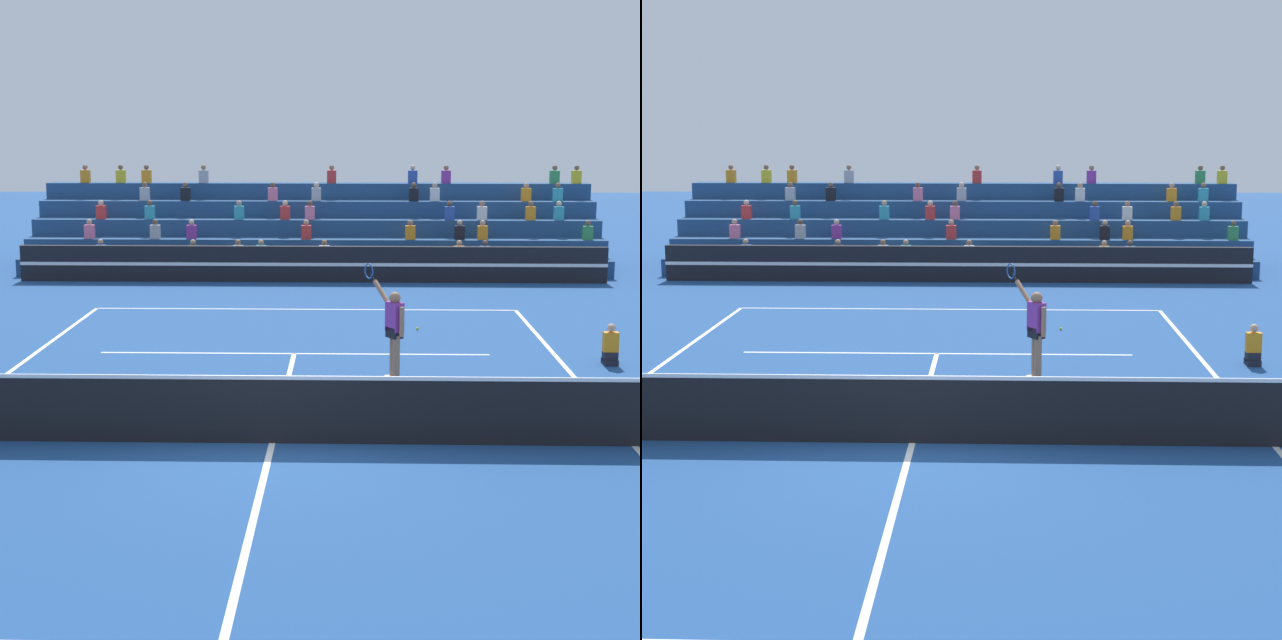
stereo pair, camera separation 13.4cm
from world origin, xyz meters
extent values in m
plane|color=navy|center=(0.00, 0.00, 0.00)|extent=(120.00, 120.00, 0.00)
cube|color=white|center=(0.00, 11.90, 0.00)|extent=(11.00, 0.10, 0.01)
cube|color=white|center=(5.50, 0.00, 0.00)|extent=(0.10, 23.80, 0.01)
cube|color=white|center=(0.00, 6.43, 0.00)|extent=(8.25, 0.10, 0.01)
cube|color=white|center=(0.00, 0.00, 0.00)|extent=(0.10, 12.85, 0.01)
cube|color=black|center=(0.00, 0.00, 0.50)|extent=(11.90, 0.02, 1.00)
cube|color=white|center=(0.00, 0.00, 1.03)|extent=(11.90, 0.04, 0.06)
cube|color=black|center=(0.00, 16.86, 0.55)|extent=(18.00, 0.24, 1.10)
cube|color=white|center=(0.00, 16.73, 0.55)|extent=(18.00, 0.02, 0.10)
cube|color=navy|center=(0.00, 18.13, 0.28)|extent=(18.88, 0.95, 0.55)
cube|color=orange|center=(4.61, 17.96, 0.77)|extent=(0.32, 0.22, 0.44)
sphere|color=tan|center=(4.61, 17.96, 1.09)|extent=(0.18, 0.18, 0.18)
cube|color=#B2B2B7|center=(-2.39, 17.96, 0.77)|extent=(0.32, 0.22, 0.44)
sphere|color=#9E7051|center=(-2.39, 17.96, 1.09)|extent=(0.18, 0.18, 0.18)
cube|color=#2D4CA5|center=(-6.78, 17.96, 0.77)|extent=(0.32, 0.22, 0.44)
sphere|color=tan|center=(-6.78, 17.96, 1.09)|extent=(0.18, 0.18, 0.18)
cube|color=teal|center=(-1.66, 17.96, 0.77)|extent=(0.32, 0.22, 0.44)
sphere|color=tan|center=(-1.66, 17.96, 1.09)|extent=(0.18, 0.18, 0.18)
cube|color=silver|center=(0.35, 17.96, 0.77)|extent=(0.32, 0.22, 0.44)
sphere|color=#9E7051|center=(0.35, 17.96, 1.09)|extent=(0.18, 0.18, 0.18)
cube|color=black|center=(-3.82, 17.96, 0.77)|extent=(0.32, 0.22, 0.44)
sphere|color=tan|center=(-3.82, 17.96, 1.09)|extent=(0.18, 0.18, 0.18)
cube|color=#2D4CA5|center=(5.42, 17.96, 0.77)|extent=(0.32, 0.22, 0.44)
sphere|color=brown|center=(5.42, 17.96, 1.09)|extent=(0.18, 0.18, 0.18)
cube|color=navy|center=(0.00, 19.08, 0.55)|extent=(18.88, 0.95, 1.10)
cube|color=black|center=(4.71, 18.91, 1.32)|extent=(0.32, 0.22, 0.44)
sphere|color=tan|center=(4.71, 18.91, 1.64)|extent=(0.18, 0.18, 0.18)
cube|color=#B2B2B7|center=(-5.19, 18.91, 1.32)|extent=(0.32, 0.22, 0.44)
sphere|color=brown|center=(-5.19, 18.91, 1.64)|extent=(0.18, 0.18, 0.18)
cube|color=red|center=(-0.26, 18.91, 1.32)|extent=(0.32, 0.22, 0.44)
sphere|color=tan|center=(-0.26, 18.91, 1.64)|extent=(0.18, 0.18, 0.18)
cube|color=orange|center=(5.45, 18.91, 1.32)|extent=(0.32, 0.22, 0.44)
sphere|color=tan|center=(5.45, 18.91, 1.64)|extent=(0.18, 0.18, 0.18)
cube|color=#338C4C|center=(8.82, 18.91, 1.32)|extent=(0.32, 0.22, 0.44)
sphere|color=brown|center=(8.82, 18.91, 1.64)|extent=(0.18, 0.18, 0.18)
cube|color=orange|center=(3.12, 18.91, 1.32)|extent=(0.32, 0.22, 0.44)
sphere|color=#9E7051|center=(3.12, 18.91, 1.64)|extent=(0.18, 0.18, 0.18)
cube|color=pink|center=(-7.34, 18.91, 1.32)|extent=(0.32, 0.22, 0.44)
sphere|color=tan|center=(-7.34, 18.91, 1.64)|extent=(0.18, 0.18, 0.18)
cube|color=purple|center=(-4.00, 18.91, 1.32)|extent=(0.32, 0.22, 0.44)
sphere|color=beige|center=(-4.00, 18.91, 1.64)|extent=(0.18, 0.18, 0.18)
cube|color=navy|center=(0.00, 20.03, 0.83)|extent=(18.88, 0.95, 1.65)
cube|color=#2D4CA5|center=(4.45, 19.86, 1.87)|extent=(0.32, 0.22, 0.44)
sphere|color=brown|center=(4.45, 19.86, 2.19)|extent=(0.18, 0.18, 0.18)
cube|color=silver|center=(5.53, 19.86, 1.87)|extent=(0.32, 0.22, 0.44)
sphere|color=#9E7051|center=(5.53, 19.86, 2.19)|extent=(0.18, 0.18, 0.18)
cube|color=orange|center=(7.13, 19.86, 1.87)|extent=(0.32, 0.22, 0.44)
sphere|color=brown|center=(7.13, 19.86, 2.19)|extent=(0.18, 0.18, 0.18)
cube|color=teal|center=(8.05, 19.86, 1.87)|extent=(0.32, 0.22, 0.44)
sphere|color=beige|center=(8.05, 19.86, 2.19)|extent=(0.18, 0.18, 0.18)
cube|color=red|center=(-7.16, 19.86, 1.87)|extent=(0.32, 0.22, 0.44)
sphere|color=beige|center=(-7.16, 19.86, 2.19)|extent=(0.18, 0.18, 0.18)
cube|color=teal|center=(-5.52, 19.86, 1.87)|extent=(0.32, 0.22, 0.44)
sphere|color=brown|center=(-5.52, 19.86, 2.19)|extent=(0.18, 0.18, 0.18)
cube|color=teal|center=(-2.53, 19.86, 1.87)|extent=(0.32, 0.22, 0.44)
sphere|color=tan|center=(-2.53, 19.86, 2.19)|extent=(0.18, 0.18, 0.18)
cube|color=pink|center=(-0.18, 19.86, 1.87)|extent=(0.32, 0.22, 0.44)
sphere|color=brown|center=(-0.18, 19.86, 2.19)|extent=(0.18, 0.18, 0.18)
cube|color=red|center=(-1.00, 19.86, 1.87)|extent=(0.32, 0.22, 0.44)
sphere|color=beige|center=(-1.00, 19.86, 2.19)|extent=(0.18, 0.18, 0.18)
cube|color=navy|center=(0.00, 20.98, 1.10)|extent=(18.88, 0.95, 2.20)
cube|color=black|center=(-4.46, 20.81, 2.42)|extent=(0.32, 0.22, 0.44)
sphere|color=brown|center=(-4.46, 20.81, 2.74)|extent=(0.18, 0.18, 0.18)
cube|color=#B2B2B7|center=(-5.86, 20.81, 2.42)|extent=(0.32, 0.22, 0.44)
sphere|color=brown|center=(-5.86, 20.81, 2.74)|extent=(0.18, 0.18, 0.18)
cube|color=#B2B2B7|center=(0.01, 20.81, 2.42)|extent=(0.32, 0.22, 0.44)
sphere|color=beige|center=(0.01, 20.81, 2.74)|extent=(0.18, 0.18, 0.18)
cube|color=silver|center=(4.03, 20.81, 2.42)|extent=(0.32, 0.22, 0.44)
sphere|color=tan|center=(4.03, 20.81, 2.74)|extent=(0.18, 0.18, 0.18)
cube|color=orange|center=(7.11, 20.81, 2.42)|extent=(0.32, 0.22, 0.44)
sphere|color=tan|center=(7.11, 20.81, 2.74)|extent=(0.18, 0.18, 0.18)
cube|color=teal|center=(8.18, 20.81, 2.42)|extent=(0.32, 0.22, 0.44)
sphere|color=brown|center=(8.18, 20.81, 2.74)|extent=(0.18, 0.18, 0.18)
cube|color=black|center=(3.32, 20.81, 2.42)|extent=(0.32, 0.22, 0.44)
sphere|color=brown|center=(3.32, 20.81, 2.74)|extent=(0.18, 0.18, 0.18)
cube|color=pink|center=(-1.48, 20.81, 2.42)|extent=(0.32, 0.22, 0.44)
sphere|color=brown|center=(-1.48, 20.81, 2.74)|extent=(0.18, 0.18, 0.18)
cube|color=navy|center=(0.00, 21.93, 1.38)|extent=(18.88, 0.95, 2.75)
cube|color=purple|center=(4.48, 21.76, 2.97)|extent=(0.32, 0.22, 0.44)
sphere|color=#9E7051|center=(4.48, 21.76, 3.29)|extent=(0.18, 0.18, 0.18)
cube|color=orange|center=(-8.12, 21.76, 2.97)|extent=(0.32, 0.22, 0.44)
sphere|color=#9E7051|center=(-8.12, 21.76, 3.29)|extent=(0.18, 0.18, 0.18)
cube|color=yellow|center=(-6.87, 21.76, 2.97)|extent=(0.32, 0.22, 0.44)
sphere|color=brown|center=(-6.87, 21.76, 3.29)|extent=(0.18, 0.18, 0.18)
cube|color=#338C4C|center=(8.23, 21.76, 2.97)|extent=(0.32, 0.22, 0.44)
sphere|color=brown|center=(8.23, 21.76, 3.29)|extent=(0.18, 0.18, 0.18)
cube|color=orange|center=(-5.96, 21.76, 2.97)|extent=(0.32, 0.22, 0.44)
sphere|color=brown|center=(-5.96, 21.76, 3.29)|extent=(0.18, 0.18, 0.18)
cube|color=yellow|center=(8.98, 21.76, 2.97)|extent=(0.32, 0.22, 0.44)
sphere|color=brown|center=(8.98, 21.76, 3.29)|extent=(0.18, 0.18, 0.18)
cube|color=red|center=(0.51, 21.76, 2.97)|extent=(0.32, 0.22, 0.44)
sphere|color=#9E7051|center=(0.51, 21.76, 3.29)|extent=(0.18, 0.18, 0.18)
cube|color=#2D4CA5|center=(3.33, 21.76, 2.97)|extent=(0.32, 0.22, 0.44)
sphere|color=beige|center=(3.33, 21.76, 3.29)|extent=(0.18, 0.18, 0.18)
cube|color=#B2B2B7|center=(-3.96, 21.76, 2.97)|extent=(0.32, 0.22, 0.44)
sphere|color=#9E7051|center=(-3.96, 21.76, 3.29)|extent=(0.18, 0.18, 0.18)
cube|color=black|center=(6.44, 5.57, 0.06)|extent=(0.28, 0.36, 0.12)
cube|color=black|center=(6.44, 5.57, 0.18)|extent=(0.28, 0.24, 0.18)
cube|color=orange|center=(6.44, 5.57, 0.47)|extent=(0.30, 0.18, 0.40)
sphere|color=tan|center=(6.44, 5.57, 0.76)|extent=(0.17, 0.17, 0.17)
cylinder|color=#9E7051|center=(2.05, 3.95, 0.45)|extent=(0.14, 0.14, 0.90)
cylinder|color=#9E7051|center=(2.00, 4.18, 0.45)|extent=(0.14, 0.14, 0.90)
cube|color=black|center=(2.01, 4.05, 0.94)|extent=(0.34, 0.38, 0.20)
cube|color=purple|center=(2.01, 4.05, 1.24)|extent=(0.36, 0.41, 0.56)
sphere|color=#9E7051|center=(2.01, 4.05, 1.60)|extent=(0.22, 0.22, 0.22)
cube|color=white|center=(2.02, 3.93, 0.04)|extent=(0.28, 0.24, 0.09)
cube|color=white|center=(1.97, 4.16, 0.04)|extent=(0.28, 0.24, 0.09)
cylinder|color=#9E7051|center=(2.14, 3.84, 1.18)|extent=(0.09, 0.09, 0.56)
cylinder|color=#9E7051|center=(1.78, 4.44, 1.64)|extent=(0.35, 0.50, 0.44)
cylinder|color=black|center=(1.61, 4.71, 1.88)|extent=(0.13, 0.18, 0.16)
torus|color=#1E4C99|center=(1.54, 4.83, 1.99)|extent=(0.25, 0.38, 0.43)
sphere|color=#C6DB33|center=(2.77, 9.15, 0.03)|extent=(0.07, 0.07, 0.07)
camera|label=1|loc=(1.18, -15.66, 4.82)|focal=60.00mm
camera|label=2|loc=(1.31, -15.66, 4.82)|focal=60.00mm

